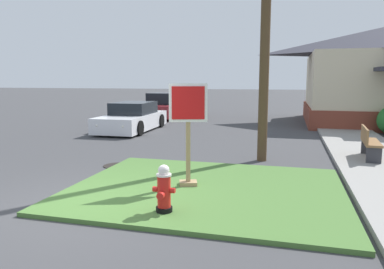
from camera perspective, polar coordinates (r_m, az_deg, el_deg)
name	(u,v)px	position (r m, az deg, el deg)	size (l,w,h in m)	color
ground_plane	(84,207)	(6.90, -16.51, -10.81)	(160.00, 160.00, 0.00)	#3D3D3F
grass_corner_patch	(206,189)	(7.54, 2.25, -8.47)	(5.41, 4.43, 0.08)	#477033
sidewalk_strip	(376,161)	(11.18, 26.70, -3.64)	(2.20, 14.73, 0.12)	gray
fire_hydrant	(164,190)	(6.09, -4.40, -8.60)	(0.38, 0.34, 0.80)	black
stop_sign	(188,136)	(7.42, -0.60, -0.24)	(0.74, 0.38, 2.09)	#A3845B
manhole_cover	(117,166)	(9.83, -11.64, -4.78)	(0.70, 0.70, 0.02)	black
parked_sedan_white	(132,118)	(16.48, -9.27, 2.52)	(2.05, 4.56, 1.25)	silver
pickup_truck_maroon	(168,107)	(21.96, -3.80, 4.29)	(2.14, 5.36, 1.48)	maroon
street_bench	(369,141)	(11.04, 25.86, -0.97)	(0.52, 1.47, 0.85)	brown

